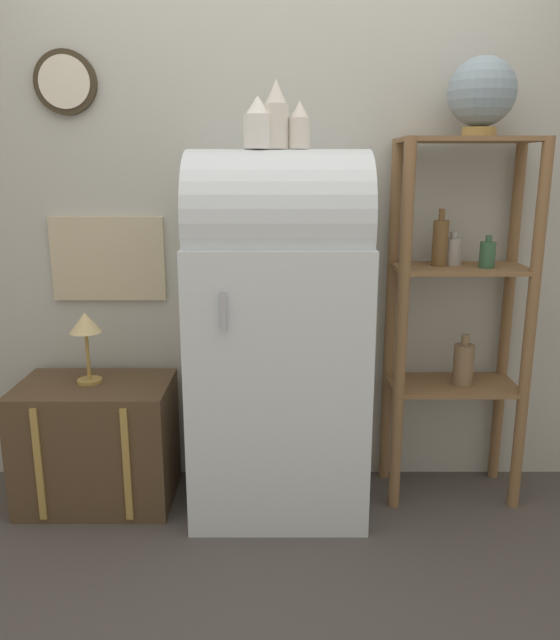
{
  "coord_description": "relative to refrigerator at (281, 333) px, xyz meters",
  "views": [
    {
      "loc": [
        0.01,
        -2.37,
        1.53
      ],
      "look_at": [
        -0.0,
        0.26,
        0.88
      ],
      "focal_mm": 35.0,
      "sensor_mm": 36.0,
      "label": 1
    }
  ],
  "objects": [
    {
      "name": "vase_right",
      "position": [
        0.09,
        0.01,
        0.86
      ],
      "size": [
        0.09,
        0.09,
        0.19
      ],
      "color": "silver",
      "rests_on": "refrigerator"
    },
    {
      "name": "refrigerator",
      "position": [
        0.0,
        0.0,
        0.0
      ],
      "size": [
        0.76,
        0.62,
        1.6
      ],
      "color": "silver",
      "rests_on": "ground_plane"
    },
    {
      "name": "vase_left",
      "position": [
        -0.08,
        -0.01,
        0.87
      ],
      "size": [
        0.12,
        0.12,
        0.21
      ],
      "color": "white",
      "rests_on": "refrigerator"
    },
    {
      "name": "desk_lamp",
      "position": [
        -0.86,
        0.05,
        0.0
      ],
      "size": [
        0.14,
        0.14,
        0.33
      ],
      "color": "#AD8942",
      "rests_on": "suitcase_trunk"
    },
    {
      "name": "shelf_unit",
      "position": [
        0.81,
        0.11,
        0.11
      ],
      "size": [
        0.6,
        0.33,
        1.65
      ],
      "color": "olive",
      "rests_on": "ground_plane"
    },
    {
      "name": "ground_plane",
      "position": [
        0.0,
        -0.26,
        -0.82
      ],
      "size": [
        12.0,
        12.0,
        0.0
      ],
      "primitive_type": "plane",
      "color": "#4C4742"
    },
    {
      "name": "globe",
      "position": [
        0.84,
        0.1,
        1.0
      ],
      "size": [
        0.28,
        0.28,
        0.32
      ],
      "color": "#AD8942",
      "rests_on": "shelf_unit"
    },
    {
      "name": "vase_center",
      "position": [
        -0.01,
        0.01,
        0.9
      ],
      "size": [
        0.1,
        0.1,
        0.27
      ],
      "color": "silver",
      "rests_on": "refrigerator"
    },
    {
      "name": "suitcase_trunk",
      "position": [
        -0.84,
        0.03,
        -0.53
      ],
      "size": [
        0.69,
        0.45,
        0.57
      ],
      "color": "brown",
      "rests_on": "ground_plane"
    },
    {
      "name": "wall_back",
      "position": [
        -0.01,
        0.32,
        0.53
      ],
      "size": [
        7.0,
        0.09,
        2.7
      ],
      "color": "#B7B7AD",
      "rests_on": "ground_plane"
    }
  ]
}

